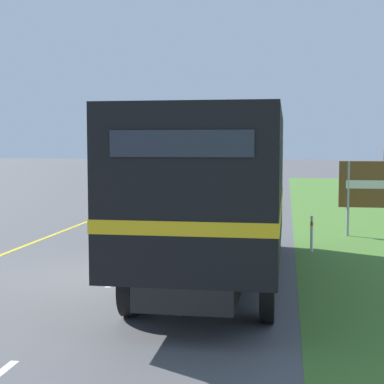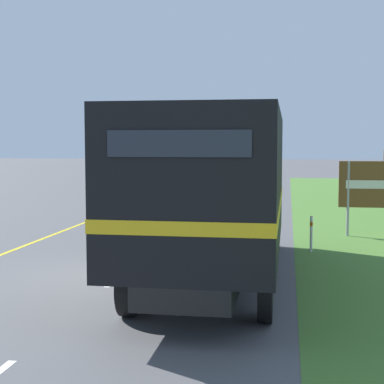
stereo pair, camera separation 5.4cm
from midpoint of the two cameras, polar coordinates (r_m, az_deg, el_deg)
ground_plane at (r=12.92m, az=-6.81°, el=-7.98°), size 200.00×200.00×0.00m
edge_line_yellow at (r=23.74m, az=-8.55°, el=-2.21°), size 0.12×54.91×0.01m
centre_dash_near at (r=13.07m, az=-6.61°, el=-7.82°), size 0.12×2.60×0.01m
centre_dash_mid_a at (r=19.40m, az=-1.31°, el=-3.69°), size 0.12×2.60×0.01m
centre_dash_mid_b at (r=25.87m, az=1.34°, el=-1.60°), size 0.12×2.60×0.01m
centre_dash_far at (r=32.39m, az=2.92°, el=-0.34°), size 0.12×2.60×0.01m
centre_dash_farthest at (r=38.94m, az=3.97°, el=0.49°), size 0.12×2.60×0.01m
horse_trailer_truck at (r=11.98m, az=2.34°, el=0.39°), size 2.61×8.92×3.40m
lead_car_white at (r=27.75m, az=-2.48°, el=0.68°), size 1.80×3.88×1.76m
highway_sign at (r=18.69m, az=17.01°, el=0.62°), size 1.92×0.09×2.65m
delineator_post at (r=15.70m, az=11.43°, el=-3.91°), size 0.08×0.08×0.95m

